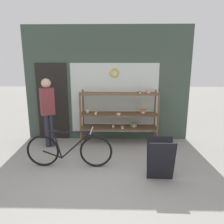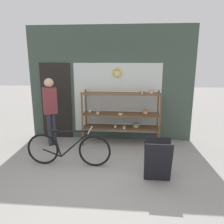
{
  "view_description": "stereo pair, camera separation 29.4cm",
  "coord_description": "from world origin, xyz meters",
  "px_view_note": "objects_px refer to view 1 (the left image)",
  "views": [
    {
      "loc": [
        0.27,
        -3.45,
        2.16
      ],
      "look_at": [
        0.16,
        1.22,
        1.06
      ],
      "focal_mm": 35.0,
      "sensor_mm": 36.0,
      "label": 1
    },
    {
      "loc": [
        0.57,
        -3.44,
        2.16
      ],
      "look_at": [
        0.16,
        1.22,
        1.06
      ],
      "focal_mm": 35.0,
      "sensor_mm": 36.0,
      "label": 2
    }
  ],
  "objects_px": {
    "bicycle": "(69,150)",
    "pedestrian": "(48,107)",
    "display_case": "(120,113)",
    "sandwich_board": "(161,159)"
  },
  "relations": [
    {
      "from": "bicycle",
      "to": "pedestrian",
      "type": "relative_size",
      "value": 1.02
    },
    {
      "from": "display_case",
      "to": "pedestrian",
      "type": "distance_m",
      "value": 1.84
    },
    {
      "from": "display_case",
      "to": "sandwich_board",
      "type": "bearing_deg",
      "value": -68.21
    },
    {
      "from": "pedestrian",
      "to": "bicycle",
      "type": "bearing_deg",
      "value": -87.9
    },
    {
      "from": "sandwich_board",
      "to": "pedestrian",
      "type": "bearing_deg",
      "value": 150.22
    },
    {
      "from": "sandwich_board",
      "to": "bicycle",
      "type": "bearing_deg",
      "value": 167.11
    },
    {
      "from": "bicycle",
      "to": "pedestrian",
      "type": "bearing_deg",
      "value": 124.66
    },
    {
      "from": "bicycle",
      "to": "pedestrian",
      "type": "xyz_separation_m",
      "value": [
        -0.73,
        1.07,
        0.67
      ]
    },
    {
      "from": "sandwich_board",
      "to": "pedestrian",
      "type": "height_order",
      "value": "pedestrian"
    },
    {
      "from": "display_case",
      "to": "bicycle",
      "type": "height_order",
      "value": "display_case"
    }
  ]
}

